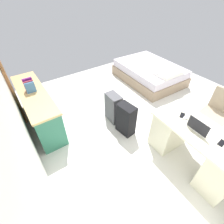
# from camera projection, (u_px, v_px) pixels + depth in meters

# --- Properties ---
(ground_plane) EXTENTS (5.62, 5.62, 0.00)m
(ground_plane) POSITION_uv_depth(u_px,v_px,m) (143.00, 116.00, 3.72)
(ground_plane) COLOR silver
(wall_back) EXTENTS (4.56, 0.10, 2.59)m
(wall_back) POSITION_uv_depth(u_px,v_px,m) (9.00, 109.00, 1.88)
(wall_back) COLOR silver
(wall_back) RESTS_ON ground_plane
(door_wooden) EXTENTS (0.88, 0.05, 2.04)m
(door_wooden) POSITION_uv_depth(u_px,v_px,m) (4.00, 72.00, 3.17)
(door_wooden) COLOR #936038
(door_wooden) RESTS_ON ground_plane
(desk) EXTENTS (1.47, 0.73, 0.76)m
(desk) POSITION_uv_depth(u_px,v_px,m) (194.00, 147.00, 2.57)
(desk) COLOR beige
(desk) RESTS_ON ground_plane
(office_chair) EXTENTS (0.52, 0.52, 0.94)m
(office_chair) POSITION_uv_depth(u_px,v_px,m) (214.00, 116.00, 3.10)
(office_chair) COLOR black
(office_chair) RESTS_ON ground_plane
(credenza) EXTENTS (1.80, 0.48, 0.78)m
(credenza) POSITION_uv_depth(u_px,v_px,m) (38.00, 108.00, 3.31)
(credenza) COLOR #2D7056
(credenza) RESTS_ON ground_plane
(bed) EXTENTS (1.96, 1.48, 0.58)m
(bed) POSITION_uv_depth(u_px,v_px,m) (149.00, 73.00, 4.83)
(bed) COLOR gray
(bed) RESTS_ON ground_plane
(suitcase_black) EXTENTS (0.38, 0.26, 0.66)m
(suitcase_black) POSITION_uv_depth(u_px,v_px,m) (126.00, 119.00, 3.15)
(suitcase_black) COLOR black
(suitcase_black) RESTS_ON ground_plane
(suitcase_spare_grey) EXTENTS (0.37, 0.23, 0.64)m
(suitcase_spare_grey) POSITION_uv_depth(u_px,v_px,m) (113.00, 108.00, 3.44)
(suitcase_spare_grey) COLOR #4C4C51
(suitcase_spare_grey) RESTS_ON ground_plane
(laptop) EXTENTS (0.32, 0.24, 0.21)m
(laptop) POSITION_uv_depth(u_px,v_px,m) (199.00, 128.00, 2.32)
(laptop) COLOR silver
(laptop) RESTS_ON desk
(computer_mouse) EXTENTS (0.06, 0.10, 0.03)m
(computer_mouse) POSITION_uv_depth(u_px,v_px,m) (186.00, 118.00, 2.53)
(computer_mouse) COLOR white
(computer_mouse) RESTS_ON desk
(cell_phone_near_laptop) EXTENTS (0.08, 0.14, 0.01)m
(cell_phone_near_laptop) POSITION_uv_depth(u_px,v_px,m) (222.00, 143.00, 2.17)
(cell_phone_near_laptop) COLOR black
(cell_phone_near_laptop) RESTS_ON desk
(cell_phone_by_mouse) EXTENTS (0.12, 0.15, 0.01)m
(cell_phone_by_mouse) POSITION_uv_depth(u_px,v_px,m) (182.00, 115.00, 2.59)
(cell_phone_by_mouse) COLOR black
(cell_phone_by_mouse) RESTS_ON desk
(book_row) EXTENTS (0.16, 0.17, 0.24)m
(book_row) POSITION_uv_depth(u_px,v_px,m) (29.00, 86.00, 3.03)
(book_row) COLOR teal
(book_row) RESTS_ON credenza
(figurine_small) EXTENTS (0.08, 0.08, 0.11)m
(figurine_small) POSITION_uv_depth(u_px,v_px,m) (27.00, 83.00, 3.22)
(figurine_small) COLOR #4C7FBF
(figurine_small) RESTS_ON credenza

